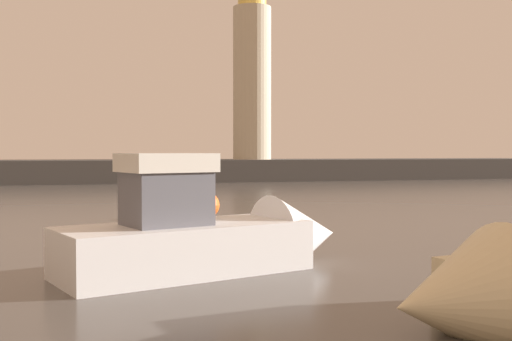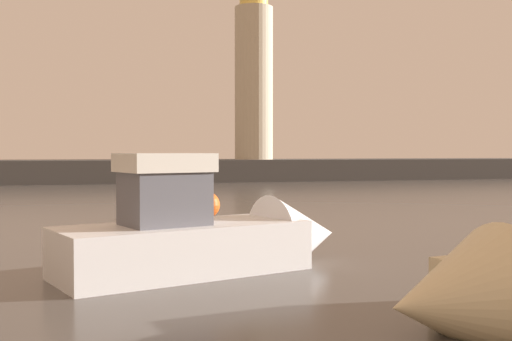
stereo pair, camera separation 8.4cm
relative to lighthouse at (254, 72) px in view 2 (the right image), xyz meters
name	(u,v)px [view 2 (the right image)]	position (x,y,z in m)	size (l,w,h in m)	color
ground_plane	(195,210)	(-8.92, -24.13, -8.72)	(220.00, 220.00, 0.00)	#4C4742
breakwater	(142,171)	(-8.92, 0.00, -7.88)	(68.96, 6.63, 1.68)	#423F3D
lighthouse	(254,72)	(0.00, 0.00, 0.00)	(3.06, 3.06, 14.86)	beige
motorboat_1	(224,236)	(-10.55, -36.93, -8.05)	(6.36, 3.63, 2.68)	white
mooring_buoy	(207,205)	(-9.09, -27.44, -8.25)	(0.93, 0.93, 0.93)	#EA5919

